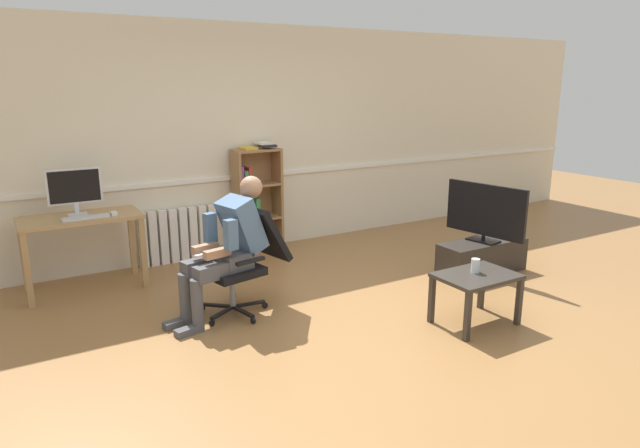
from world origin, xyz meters
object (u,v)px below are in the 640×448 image
(radiator, at_px, (179,235))
(drinking_glass, at_px, (475,266))
(computer_mouse, at_px, (114,213))
(tv_stand, at_px, (482,257))
(coffee_table, at_px, (476,282))
(office_chair, at_px, (247,255))
(bookshelf, at_px, (254,202))
(keyboard, at_px, (86,218))
(person_seated, at_px, (227,245))
(tv_screen, at_px, (485,212))
(imac_monitor, at_px, (75,188))
(computer_desk, at_px, (81,228))

(radiator, distance_m, drinking_glass, 3.41)
(computer_mouse, distance_m, tv_stand, 3.88)
(drinking_glass, bearing_deg, coffee_table, -113.26)
(office_chair, height_order, drinking_glass, office_chair)
(office_chair, bearing_deg, bookshelf, 141.29)
(computer_mouse, height_order, bookshelf, bookshelf)
(keyboard, distance_m, person_seated, 1.55)
(tv_screen, bearing_deg, office_chair, 71.36)
(radiator, relative_size, coffee_table, 1.35)
(imac_monitor, height_order, computer_mouse, imac_monitor)
(radiator, distance_m, tv_screen, 3.45)
(computer_mouse, relative_size, person_seated, 0.08)
(tv_stand, height_order, tv_screen, tv_screen)
(computer_desk, xyz_separation_m, computer_mouse, (0.30, -0.12, 0.14))
(radiator, xyz_separation_m, coffee_table, (1.65, -3.01, 0.07))
(computer_desk, bearing_deg, tv_screen, -24.42)
(keyboard, bearing_deg, computer_desk, 103.79)
(radiator, bearing_deg, computer_desk, -160.09)
(office_chair, bearing_deg, computer_mouse, -155.31)
(coffee_table, bearing_deg, bookshelf, 104.06)
(coffee_table, bearing_deg, person_seated, 144.09)
(imac_monitor, height_order, person_seated, person_seated)
(imac_monitor, relative_size, person_seated, 0.41)
(computer_desk, distance_m, coffee_table, 3.79)
(imac_monitor, distance_m, tv_stand, 4.28)
(office_chair, xyz_separation_m, tv_stand, (2.59, -0.40, -0.34))
(keyboard, xyz_separation_m, bookshelf, (1.97, 0.43, -0.14))
(computer_desk, height_order, radiator, computer_desk)
(keyboard, distance_m, computer_mouse, 0.26)
(person_seated, bearing_deg, computer_mouse, -162.73)
(computer_mouse, distance_m, person_seated, 1.42)
(computer_mouse, height_order, radiator, computer_mouse)
(computer_desk, distance_m, imac_monitor, 0.40)
(drinking_glass, bearing_deg, person_seated, 145.30)
(person_seated, bearing_deg, computer_desk, -155.84)
(keyboard, height_order, tv_stand, keyboard)
(bookshelf, bearing_deg, imac_monitor, -173.91)
(computer_desk, relative_size, bookshelf, 0.84)
(imac_monitor, xyz_separation_m, office_chair, (1.20, -1.40, -0.50))
(bookshelf, height_order, drinking_glass, bookshelf)
(bookshelf, xyz_separation_m, tv_screen, (1.78, -2.01, 0.06))
(coffee_table, bearing_deg, radiator, 118.78)
(imac_monitor, xyz_separation_m, coffee_table, (2.74, -2.70, -0.64))
(keyboard, bearing_deg, imac_monitor, 101.64)
(keyboard, xyz_separation_m, drinking_glass, (2.71, -2.44, -0.26))
(computer_desk, bearing_deg, office_chair, -48.03)
(imac_monitor, bearing_deg, computer_mouse, -32.64)
(imac_monitor, relative_size, office_chair, 0.53)
(drinking_glass, bearing_deg, computer_mouse, 134.91)
(drinking_glass, bearing_deg, office_chair, 141.12)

